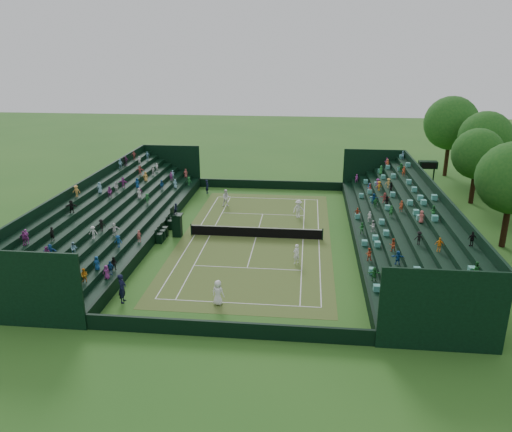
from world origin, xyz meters
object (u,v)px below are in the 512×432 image
object	(u,v)px
player_near_west	(218,293)
player_near_east	(296,254)
player_far_west	(226,198)
player_far_east	(298,209)
umpire_chair	(177,222)
tennis_net	(256,232)

from	to	relation	value
player_near_west	player_near_east	xyz separation A→B (m)	(4.85, 7.00, -0.05)
player_far_west	player_far_east	xyz separation A→B (m)	(7.59, -2.81, -0.01)
umpire_chair	player_near_east	world-z (taller)	umpire_chair
player_near_west	player_far_west	distance (m)	21.01
player_far_east	umpire_chair	bearing A→B (deg)	178.96
umpire_chair	player_far_east	world-z (taller)	umpire_chair
tennis_net	player_near_east	world-z (taller)	player_near_east
player_far_east	player_near_west	bearing A→B (deg)	-136.44
tennis_net	player_far_east	distance (m)	6.86
player_far_east	player_far_west	bearing A→B (deg)	127.97
umpire_chair	player_far_east	xyz separation A→B (m)	(10.50, 6.23, -0.40)
umpire_chair	player_far_west	distance (m)	9.50
player_near_east	tennis_net	bearing A→B (deg)	-94.20
umpire_chair	player_near_east	bearing A→B (deg)	-24.23
player_far_west	umpire_chair	bearing A→B (deg)	-123.28
tennis_net	umpire_chair	distance (m)	7.00
tennis_net	player_near_east	bearing A→B (deg)	-54.53
player_near_west	player_near_east	bearing A→B (deg)	-107.88
player_near_west	player_near_east	distance (m)	8.52
player_near_west	umpire_chair	bearing A→B (deg)	-47.10
player_near_west	player_far_east	bearing A→B (deg)	-87.91
tennis_net	player_near_west	distance (m)	12.21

